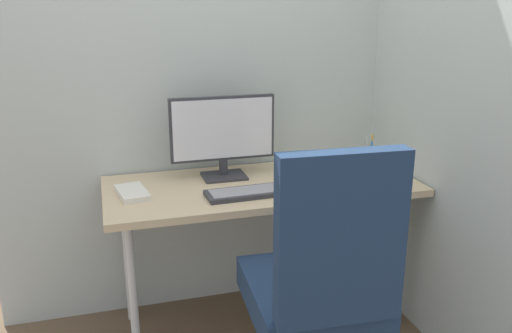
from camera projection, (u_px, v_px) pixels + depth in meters
The scene contains 10 objects.
ground_plane at pixel (261, 322), 2.67m from camera, with size 8.00×8.00×0.00m, color brown.
wall_back at pixel (242, 28), 2.57m from camera, with size 2.44×0.04×2.80m, color #B7C1BC.
wall_side_right at pixel (434, 31), 2.33m from camera, with size 0.04×1.64×2.80m, color #B7C1BC.
desk at pixel (261, 195), 2.48m from camera, with size 1.41×0.61×0.73m.
office_chair at pixel (319, 285), 1.87m from camera, with size 0.59×0.62×1.11m.
monitor at pixel (223, 133), 2.48m from camera, with size 0.49×0.16×0.38m.
keyboard at pixel (257, 192), 2.31m from camera, with size 0.44×0.16×0.02m.
mouse at pixel (325, 184), 2.39m from camera, with size 0.07×0.08×0.03m, color gray.
pen_holder at pixel (369, 159), 2.64m from camera, with size 0.07×0.07×0.18m.
notebook at pixel (132, 193), 2.29m from camera, with size 0.11×0.21×0.03m, color silver.
Camera 1 is at (-0.68, -2.23, 1.52)m, focal length 37.76 mm.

